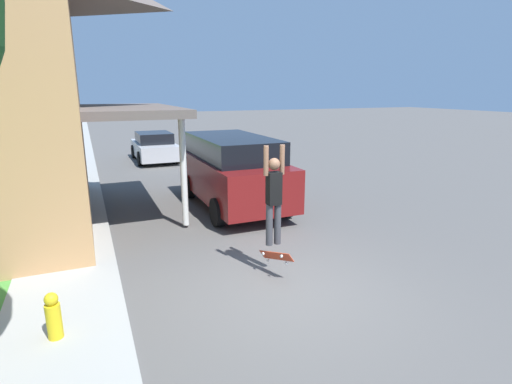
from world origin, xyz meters
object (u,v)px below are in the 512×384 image
at_px(skateboard, 276,256).
at_px(fire_hydrant, 53,316).
at_px(car_down_street, 154,147).
at_px(skateboarder, 274,195).
at_px(suv_parked, 233,170).

bearing_deg(skateboard, fire_hydrant, -169.57).
relative_size(car_down_street, skateboarder, 2.14).
bearing_deg(suv_parked, car_down_street, 95.14).
bearing_deg(skateboard, suv_parked, 79.65).
bearing_deg(skateboard, car_down_street, 89.83).
bearing_deg(skateboarder, skateboard, -95.88).
distance_m(suv_parked, skateboard, 4.85).
distance_m(car_down_street, fire_hydrant, 14.98).
height_order(car_down_street, skateboarder, skateboarder).
xyz_separation_m(suv_parked, skateboard, (-0.86, -4.71, -0.73)).
relative_size(suv_parked, skateboarder, 2.62).
xyz_separation_m(car_down_street, skateboarder, (-0.03, -13.67, 0.86)).
xyz_separation_m(skateboard, fire_hydrant, (-3.69, -0.68, 0.02)).
height_order(suv_parked, car_down_street, suv_parked).
height_order(skateboard, fire_hydrant, fire_hydrant).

